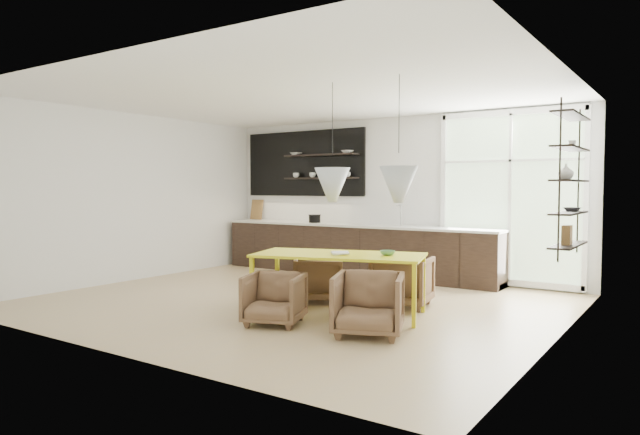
% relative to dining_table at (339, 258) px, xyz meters
% --- Properties ---
extents(room, '(7.02, 6.01, 2.91)m').
position_rel_dining_table_xyz_m(room, '(-0.34, 1.39, 0.74)').
color(room, tan).
rests_on(room, ground).
extents(kitchen_run, '(5.54, 0.69, 2.75)m').
position_rel_dining_table_xyz_m(kitchen_run, '(-1.61, 2.98, -0.13)').
color(kitchen_run, black).
rests_on(kitchen_run, ground).
extents(right_shelving, '(0.26, 1.22, 1.90)m').
position_rel_dining_table_xyz_m(right_shelving, '(2.44, 1.47, 0.93)').
color(right_shelving, black).
rests_on(right_shelving, ground).
extents(dining_table, '(2.31, 1.53, 0.78)m').
position_rel_dining_table_xyz_m(dining_table, '(0.00, 0.00, 0.00)').
color(dining_table, yellow).
rests_on(dining_table, ground).
extents(armchair_back_left, '(0.95, 0.96, 0.63)m').
position_rel_dining_table_xyz_m(armchair_back_left, '(-0.70, 0.55, -0.41)').
color(armchair_back_left, brown).
rests_on(armchair_back_left, ground).
extents(armchair_back_right, '(0.86, 0.87, 0.69)m').
position_rel_dining_table_xyz_m(armchair_back_right, '(0.46, 0.90, -0.38)').
color(armchair_back_right, brown).
rests_on(armchair_back_right, ground).
extents(armchair_front_left, '(0.84, 0.85, 0.61)m').
position_rel_dining_table_xyz_m(armchair_front_left, '(-0.35, -0.88, -0.42)').
color(armchair_front_left, brown).
rests_on(armchair_front_left, ground).
extents(armchair_front_right, '(0.96, 0.97, 0.69)m').
position_rel_dining_table_xyz_m(armchair_front_right, '(0.82, -0.70, -0.38)').
color(armchair_front_right, brown).
rests_on(armchair_front_right, ground).
extents(wire_stool, '(0.32, 0.32, 0.41)m').
position_rel_dining_table_xyz_m(wire_stool, '(-0.98, 0.02, -0.46)').
color(wire_stool, black).
rests_on(wire_stool, ground).
extents(table_book, '(0.35, 0.36, 0.03)m').
position_rel_dining_table_xyz_m(table_book, '(-0.05, -0.10, 0.07)').
color(table_book, white).
rests_on(table_book, dining_table).
extents(table_bowl, '(0.22, 0.22, 0.06)m').
position_rel_dining_table_xyz_m(table_bowl, '(0.58, 0.20, 0.08)').
color(table_bowl, '#52865B').
rests_on(table_bowl, dining_table).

